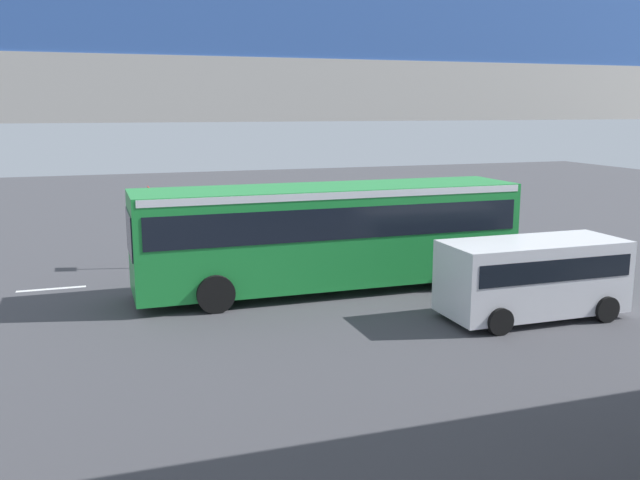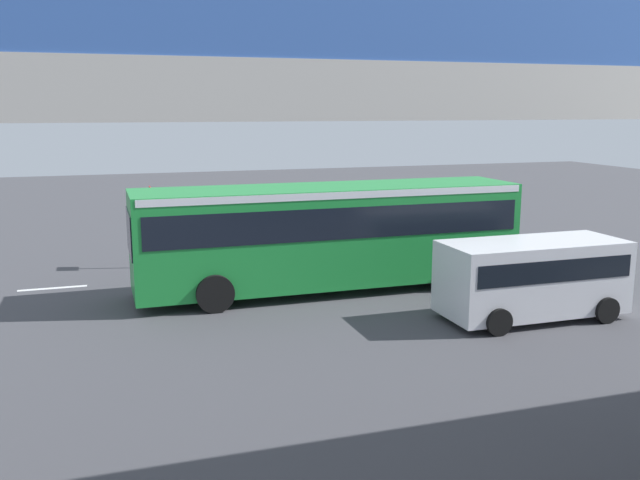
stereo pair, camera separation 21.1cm
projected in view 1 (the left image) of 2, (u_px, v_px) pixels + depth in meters
The scene contains 10 objects.
ground at pixel (326, 288), 21.05m from camera, with size 80.00×80.00×0.00m, color #424247.
city_bus at pixel (329, 228), 20.48m from camera, with size 11.54×2.85×3.15m.
parked_van at pixel (533, 273), 17.86m from camera, with size 4.80×2.17×2.05m.
pedestrian at pixel (477, 229), 26.07m from camera, with size 0.38×0.38×1.79m.
traffic_sign at pixel (150, 214), 23.26m from camera, with size 0.08×0.60×2.80m.
lane_dash_leftmost at pixel (504, 254), 25.91m from camera, with size 2.00×0.20×0.01m, color silver.
lane_dash_left at pixel (408, 261), 24.65m from camera, with size 2.00×0.20×0.01m, color silver.
lane_dash_centre at pixel (302, 269), 23.39m from camera, with size 2.00×0.20×0.01m, color silver.
lane_dash_right at pixel (184, 279), 22.14m from camera, with size 2.00×0.20×0.01m, color silver.
lane_dash_rightmost at pixel (51, 289), 20.88m from camera, with size 2.00×0.20×0.01m, color silver.
Camera 1 is at (6.71, 19.25, 5.43)m, focal length 38.53 mm.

